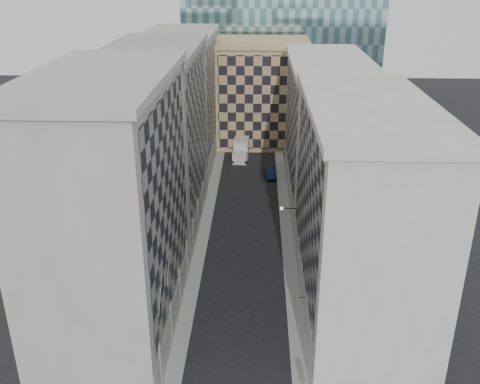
# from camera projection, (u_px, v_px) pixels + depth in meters

# --- Properties ---
(sidewalk_west) EXTENTS (1.50, 100.00, 0.15)m
(sidewalk_west) POSITION_uv_depth(u_px,v_px,m) (204.00, 231.00, 67.99)
(sidewalk_west) COLOR gray
(sidewalk_west) RESTS_ON ground
(sidewalk_east) EXTENTS (1.50, 100.00, 0.15)m
(sidewalk_east) POSITION_uv_depth(u_px,v_px,m) (287.00, 232.00, 67.65)
(sidewalk_east) COLOR gray
(sidewalk_east) RESTS_ON ground
(bldg_left_a) EXTENTS (10.80, 22.80, 23.70)m
(bldg_left_a) POSITION_uv_depth(u_px,v_px,m) (114.00, 210.00, 46.09)
(bldg_left_a) COLOR gray
(bldg_left_a) RESTS_ON ground
(bldg_left_b) EXTENTS (10.80, 22.80, 22.70)m
(bldg_left_b) POSITION_uv_depth(u_px,v_px,m) (159.00, 139.00, 66.48)
(bldg_left_b) COLOR gray
(bldg_left_b) RESTS_ON ground
(bldg_left_c) EXTENTS (10.80, 22.80, 21.70)m
(bldg_left_c) POSITION_uv_depth(u_px,v_px,m) (183.00, 101.00, 86.87)
(bldg_left_c) COLOR gray
(bldg_left_c) RESTS_ON ground
(bldg_right_a) EXTENTS (10.80, 26.80, 20.70)m
(bldg_right_a) POSITION_uv_depth(u_px,v_px,m) (358.00, 210.00, 49.65)
(bldg_right_a) COLOR #B3AFA4
(bldg_right_a) RESTS_ON ground
(bldg_right_b) EXTENTS (10.80, 28.80, 19.70)m
(bldg_right_b) POSITION_uv_depth(u_px,v_px,m) (326.00, 131.00, 74.62)
(bldg_right_b) COLOR #B3AFA4
(bldg_right_b) RESTS_ON ground
(tan_block) EXTENTS (16.80, 14.80, 18.80)m
(tan_block) POSITION_uv_depth(u_px,v_px,m) (262.00, 92.00, 98.84)
(tan_block) COLOR tan
(tan_block) RESTS_ON ground
(flagpoles_left) EXTENTS (0.10, 6.33, 2.33)m
(flagpoles_left) POSITION_uv_depth(u_px,v_px,m) (164.00, 281.00, 42.85)
(flagpoles_left) COLOR gray
(flagpoles_left) RESTS_ON ground
(bracket_lamp) EXTENTS (1.98, 0.36, 0.36)m
(bracket_lamp) POSITION_uv_depth(u_px,v_px,m) (283.00, 208.00, 59.75)
(bracket_lamp) COLOR black
(bracket_lamp) RESTS_ON ground
(box_truck) EXTENTS (2.81, 6.24, 3.36)m
(box_truck) POSITION_uv_depth(u_px,v_px,m) (241.00, 151.00, 92.71)
(box_truck) COLOR silver
(box_truck) RESTS_ON ground
(dark_car) EXTENTS (1.81, 4.45, 1.44)m
(dark_car) POSITION_uv_depth(u_px,v_px,m) (270.00, 173.00, 84.98)
(dark_car) COLOR #101B3D
(dark_car) RESTS_ON ground
(shop_sign) EXTENTS (0.71, 0.62, 0.70)m
(shop_sign) POSITION_uv_depth(u_px,v_px,m) (300.00, 300.00, 47.57)
(shop_sign) COLOR black
(shop_sign) RESTS_ON ground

